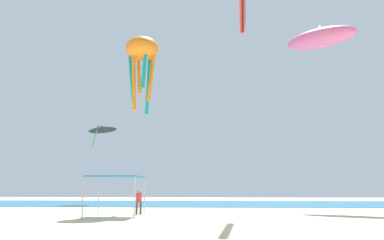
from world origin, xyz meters
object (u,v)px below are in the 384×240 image
Objects in this scene: person_leftmost at (139,199)px; kite_delta_black at (102,128)px; canopy_tent at (116,178)px; kite_inflatable_pink at (321,38)px; kite_parafoil_red at (242,2)px; kite_octopus_orange at (142,52)px.

person_leftmost is 19.41m from kite_delta_black.
kite_inflatable_pink is at bearing 36.34° from canopy_tent.
person_leftmost is 0.31× the size of kite_parafoil_red.
person_leftmost is 0.25× the size of kite_inflatable_pink.
canopy_tent is at bearing 86.19° from person_leftmost.
person_leftmost is at bearing 69.37° from canopy_tent.
kite_parafoil_red is at bearing -120.94° from kite_delta_black.
kite_inflatable_pink is at bearing -131.59° from person_leftmost.
canopy_tent is at bearing 68.48° from kite_inflatable_pink.
person_leftmost is at bearing 99.06° from kite_parafoil_red.
canopy_tent is 0.58× the size of kite_parafoil_red.
kite_inflatable_pink is (15.47, 11.38, 12.85)m from canopy_tent.
kite_parafoil_red reaches higher than kite_octopus_orange.
canopy_tent is 2.91m from person_leftmost.
kite_inflatable_pink is 24.29m from kite_delta_black.
kite_octopus_orange is 16.63m from kite_inflatable_pink.
kite_octopus_orange is at bearing 86.34° from canopy_tent.
kite_delta_black reaches higher than person_leftmost.
kite_parafoil_red is 1.36× the size of kite_delta_black.
kite_inflatable_pink reaches higher than kite_parafoil_red.
kite_octopus_orange is 15.67m from kite_delta_black.
kite_delta_black is at bearing 13.59° from kite_inflatable_pink.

